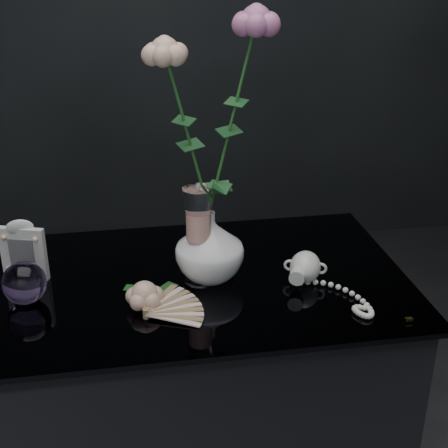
{
  "coord_description": "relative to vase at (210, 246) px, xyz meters",
  "views": [
    {
      "loc": [
        -0.08,
        -1.15,
        1.44
      ],
      "look_at": [
        0.11,
        -0.02,
        0.92
      ],
      "focal_mm": 50.0,
      "sensor_mm": 36.0,
      "label": 1
    }
  ],
  "objects": [
    {
      "name": "paper_fan",
      "position": [
        -0.15,
        -0.14,
        -0.07
      ],
      "size": [
        0.23,
        0.18,
        0.02
      ],
      "primitive_type": null,
      "rotation": [
        0.0,
        0.0,
        -0.02
      ],
      "color": "beige",
      "rests_on": "table"
    },
    {
      "name": "paperweight",
      "position": [
        -0.39,
        -0.04,
        -0.03
      ],
      "size": [
        0.12,
        0.12,
        0.09
      ],
      "primitive_type": null,
      "rotation": [
        0.0,
        0.0,
        0.42
      ],
      "color": "#8E6BAF",
      "rests_on": "table"
    },
    {
      "name": "wine_glass",
      "position": [
        -0.02,
        -0.01,
        0.03
      ],
      "size": [
        0.07,
        0.07,
        0.22
      ],
      "primitive_type": null,
      "rotation": [
        0.0,
        0.0,
        0.11
      ],
      "color": "white",
      "rests_on": "table"
    },
    {
      "name": "pearl_jar",
      "position": [
        0.2,
        -0.05,
        -0.04
      ],
      "size": [
        0.31,
        0.31,
        0.07
      ],
      "primitive_type": null,
      "rotation": [
        0.0,
        0.0,
        -0.38
      ],
      "color": "silver",
      "rests_on": "table"
    },
    {
      "name": "table",
      "position": [
        -0.09,
        -0.0,
        -0.46
      ],
      "size": [
        1.05,
        0.58,
        0.76
      ],
      "color": "black",
      "rests_on": "ground"
    },
    {
      "name": "picture_frame",
      "position": [
        -0.4,
        0.07,
        -0.01
      ],
      "size": [
        0.12,
        0.11,
        0.14
      ],
      "primitive_type": null,
      "rotation": [
        0.0,
        0.0,
        -0.31
      ],
      "color": "silver",
      "rests_on": "table"
    },
    {
      "name": "vase",
      "position": [
        0.0,
        0.0,
        0.0
      ],
      "size": [
        0.19,
        0.19,
        0.16
      ],
      "primitive_type": "imported",
      "rotation": [
        0.0,
        0.0,
        0.33
      ],
      "color": "white",
      "rests_on": "table"
    },
    {
      "name": "roses",
      "position": [
        0.01,
        0.0,
        0.3
      ],
      "size": [
        0.26,
        0.11,
        0.47
      ],
      "color": "beige",
      "rests_on": "vase"
    },
    {
      "name": "loose_rose",
      "position": [
        -0.15,
        -0.1,
        -0.05
      ],
      "size": [
        0.17,
        0.2,
        0.06
      ],
      "primitive_type": null,
      "rotation": [
        0.0,
        0.0,
        0.3
      ],
      "color": "#D9A68C",
      "rests_on": "table"
    }
  ]
}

